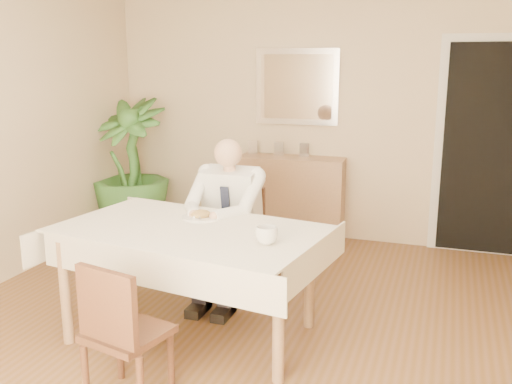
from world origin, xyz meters
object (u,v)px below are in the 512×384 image
(chair_far, at_px, (237,233))
(seated_man, at_px, (224,214))
(potted_palm, at_px, (130,167))
(chair_near, at_px, (120,329))
(coffee_mug, at_px, (267,235))
(dining_table, at_px, (190,240))
(sideboard, at_px, (291,198))

(chair_far, bearing_deg, seated_man, -91.42)
(chair_far, xyz_separation_m, potted_palm, (-1.60, 1.04, 0.26))
(chair_near, relative_size, coffee_mug, 6.08)
(dining_table, relative_size, potted_palm, 1.30)
(dining_table, xyz_separation_m, potted_palm, (-1.60, 1.91, 0.05))
(chair_far, xyz_separation_m, seated_man, (0.00, -0.28, 0.23))
(chair_far, height_order, coffee_mug, coffee_mug)
(dining_table, xyz_separation_m, sideboard, (0.06, 2.28, -0.24))
(seated_man, bearing_deg, coffee_mug, -52.16)
(dining_table, height_order, chair_near, chair_near)
(sideboard, bearing_deg, chair_far, -95.51)
(chair_far, relative_size, chair_near, 1.01)
(chair_near, relative_size, sideboard, 0.76)
(coffee_mug, bearing_deg, chair_near, -128.39)
(chair_near, xyz_separation_m, coffee_mug, (0.57, 0.72, 0.35))
(sideboard, bearing_deg, chair_near, -94.17)
(chair_near, height_order, sideboard, sideboard)
(chair_near, distance_m, coffee_mug, 0.99)
(dining_table, distance_m, chair_far, 0.90)
(coffee_mug, bearing_deg, potted_palm, 136.54)
(chair_near, bearing_deg, dining_table, 103.28)
(sideboard, xyz_separation_m, potted_palm, (-1.66, -0.37, 0.29))
(seated_man, bearing_deg, potted_palm, 140.47)
(dining_table, bearing_deg, coffee_mug, -5.86)
(sideboard, bearing_deg, seated_man, -95.13)
(seated_man, xyz_separation_m, sideboard, (0.06, 1.69, -0.26))
(sideboard, bearing_deg, potted_palm, -170.62)
(chair_near, bearing_deg, seated_man, 103.17)
(dining_table, bearing_deg, chair_far, 98.58)
(chair_near, bearing_deg, coffee_mug, 64.61)
(potted_palm, bearing_deg, chair_far, -33.03)
(chair_near, bearing_deg, potted_palm, 132.96)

